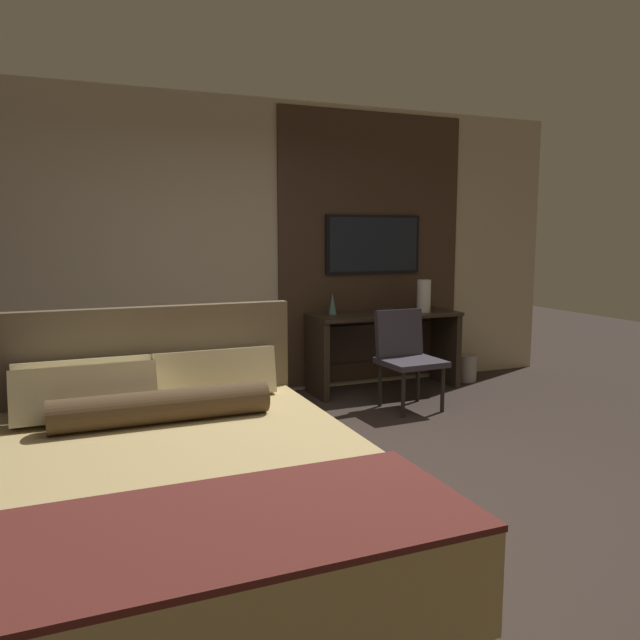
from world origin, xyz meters
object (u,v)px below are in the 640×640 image
bed (179,503)px  waste_bin (466,368)px  tv (373,244)px  vase_tall (424,296)px  desk (382,339)px  book (386,311)px  desk_chair (406,351)px  vase_short (332,304)px

bed → waste_bin: 4.40m
tv → vase_tall: bearing=-40.2°
desk → book: book is taller
desk → desk_chair: 0.67m
vase_tall → tv: bearing=139.8°
tv → waste_bin: bearing=-15.1°
tv → book: tv is taller
bed → vase_tall: (2.89, 2.61, 0.59)m
desk → tv: size_ratio=1.44×
desk → vase_tall: (0.40, -0.11, 0.42)m
vase_short → book: size_ratio=0.81×
bed → waste_bin: (3.48, 2.68, -0.20)m
desk_chair → vase_tall: size_ratio=2.68×
tv → waste_bin: size_ratio=3.73×
bed → tv: tv is taller
desk → vase_tall: vase_tall is taller
tv → desk_chair: tv is taller
vase_short → book: (0.56, -0.07, -0.09)m
book → waste_bin: size_ratio=0.90×
tv → vase_tall: (0.40, -0.34, -0.51)m
desk_chair → book: (0.16, 0.67, 0.28)m
tv → desk_chair: 1.29m
desk → book: (0.04, 0.01, 0.28)m
desk_chair → book: desk_chair is taller
desk_chair → waste_bin: desk_chair is taller
desk → waste_bin: desk is taller
desk_chair → book: bearing=73.8°
desk_chair → vase_short: (-0.39, 0.74, 0.36)m
bed → vase_tall: bearing=42.1°
desk_chair → book: size_ratio=3.48×
bed → book: size_ratio=8.90×
bed → book: (2.54, 2.73, 0.45)m
bed → vase_short: bearing=54.7°
desk_chair → waste_bin: bearing=26.7°
desk → vase_short: bearing=171.4°
bed → tv: (2.49, 2.95, 1.10)m
waste_bin → vase_tall: bearing=-173.2°
tv → vase_short: (-0.51, -0.14, -0.57)m
bed → desk_chair: 3.15m
bed → vase_tall: 3.94m
tv → vase_short: 0.78m
bed → desk_chair: size_ratio=2.56×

